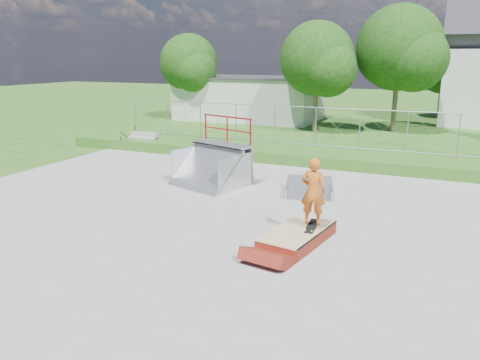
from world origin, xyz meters
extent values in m
plane|color=#295518|center=(0.00, 0.00, 0.00)|extent=(120.00, 120.00, 0.00)
cube|color=gray|center=(0.00, 0.00, 0.02)|extent=(20.00, 16.00, 0.04)
cube|color=#295518|center=(0.00, 9.50, 0.25)|extent=(24.00, 3.00, 0.50)
cube|color=maroon|center=(2.33, 0.04, 0.16)|extent=(1.48, 2.45, 0.32)
cube|color=tan|center=(2.33, 0.04, 0.33)|extent=(1.50, 2.47, 0.02)
cube|color=black|center=(2.61, 0.32, 0.39)|extent=(0.25, 0.80, 0.13)
imported|color=#C85B1A|center=(2.61, 0.32, 1.24)|extent=(0.65, 0.45, 1.69)
cube|color=silver|center=(-8.00, 22.00, 1.50)|extent=(10.00, 6.00, 3.00)
cylinder|color=brown|center=(-2.00, 18.00, 1.22)|extent=(0.30, 0.30, 2.45)
sphere|color=#133D10|center=(-2.00, 18.00, 4.41)|extent=(4.48, 4.48, 4.48)
sphere|color=#133D10|center=(-1.16, 17.44, 3.85)|extent=(3.36, 3.36, 3.36)
cylinder|color=brown|center=(2.50, 20.00, 1.40)|extent=(0.30, 0.30, 2.80)
sphere|color=#133D10|center=(2.50, 20.00, 5.04)|extent=(5.12, 5.12, 5.12)
sphere|color=#133D10|center=(3.46, 19.36, 4.40)|extent=(3.84, 3.84, 3.84)
cylinder|color=brown|center=(-12.00, 20.00, 1.14)|extent=(0.30, 0.30, 2.27)
sphere|color=#133D10|center=(-12.00, 20.00, 4.10)|extent=(4.16, 4.16, 4.16)
sphere|color=#133D10|center=(-11.22, 19.48, 3.58)|extent=(3.12, 3.12, 3.12)
cylinder|color=brown|center=(5.00, 28.00, 1.05)|extent=(0.30, 0.30, 2.10)
sphere|color=#133D10|center=(5.00, 28.00, 3.78)|extent=(3.84, 3.84, 3.84)
sphere|color=#133D10|center=(5.72, 27.52, 3.30)|extent=(2.88, 2.88, 2.88)
camera|label=1|loc=(5.37, -10.53, 4.51)|focal=35.00mm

